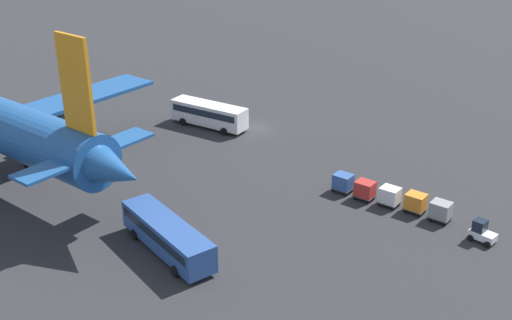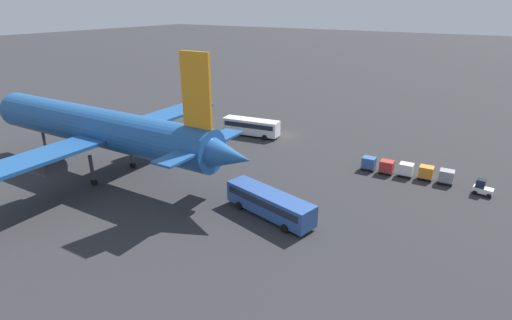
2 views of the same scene
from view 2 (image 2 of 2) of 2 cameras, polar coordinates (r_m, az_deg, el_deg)
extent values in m
plane|color=#2D2D30|center=(77.51, 4.11, 3.54)|extent=(600.00, 600.00, 0.00)
cylinder|color=#1E5193|center=(61.92, -21.58, 4.38)|extent=(40.89, 6.67, 5.57)
cone|color=#1E5193|center=(79.87, -31.48, 6.34)|extent=(6.27, 5.46, 5.29)
cone|color=#1E5193|center=(47.13, -4.54, 0.70)|extent=(7.37, 5.21, 5.01)
cube|color=#1E5193|center=(54.26, -30.02, -0.18)|extent=(5.80, 18.88, 0.44)
cube|color=#1E5193|center=(68.47, -12.53, 6.34)|extent=(5.80, 18.88, 0.44)
cube|color=orange|center=(47.26, -8.55, 9.75)|extent=(4.08, 0.47, 8.91)
cube|color=#1E5193|center=(48.81, -7.74, 2.01)|extent=(3.24, 14.55, 0.28)
cylinder|color=#38383D|center=(57.12, -27.95, -0.68)|extent=(4.97, 3.19, 3.06)
cylinder|color=#38383D|center=(67.85, -14.78, 4.45)|extent=(4.97, 3.19, 3.06)
cylinder|color=#38383D|center=(74.76, -27.93, 2.11)|extent=(0.50, 0.50, 4.46)
cylinder|color=black|center=(75.30, -27.69, 0.83)|extent=(0.91, 0.52, 0.90)
cylinder|color=#38383D|center=(59.93, -22.37, -1.41)|extent=(0.50, 0.50, 4.46)
cylinder|color=black|center=(60.60, -22.13, -2.95)|extent=(0.91, 0.52, 0.90)
cylinder|color=#38383D|center=(64.12, -17.35, 0.75)|extent=(0.50, 0.50, 4.46)
cylinder|color=black|center=(64.74, -17.17, -0.72)|extent=(0.91, 0.52, 0.90)
cube|color=white|center=(76.60, -0.69, 4.82)|extent=(11.19, 4.23, 2.79)
cube|color=#192333|center=(76.46, -0.69, 5.17)|extent=(10.33, 4.15, 0.89)
cylinder|color=black|center=(77.20, -3.41, 3.87)|extent=(1.03, 0.43, 1.00)
cylinder|color=black|center=(79.64, -2.46, 4.45)|extent=(1.03, 0.43, 1.00)
cylinder|color=black|center=(74.44, 1.22, 3.23)|extent=(1.03, 0.43, 1.00)
cylinder|color=black|center=(76.97, 2.06, 3.84)|extent=(1.03, 0.43, 1.00)
cube|color=#2D5199|center=(47.82, 1.95, -6.14)|extent=(12.47, 5.58, 2.61)
cube|color=#192333|center=(47.61, 1.96, -5.65)|extent=(11.53, 5.40, 0.84)
cylinder|color=black|center=(49.85, -2.43, -6.55)|extent=(1.04, 0.52, 1.00)
cylinder|color=black|center=(51.68, 0.05, -5.44)|extent=(1.04, 0.52, 1.00)
cylinder|color=black|center=(45.28, 4.10, -9.74)|extent=(1.04, 0.52, 1.00)
cylinder|color=black|center=(47.29, 6.54, -8.36)|extent=(1.04, 0.52, 1.00)
cube|color=white|center=(61.40, 29.69, -3.77)|extent=(2.49, 1.48, 0.70)
cube|color=#192333|center=(61.09, 29.46, -2.91)|extent=(1.17, 1.25, 1.10)
cylinder|color=black|center=(60.95, 28.76, -4.12)|extent=(0.62, 0.27, 0.60)
cylinder|color=black|center=(62.24, 28.97, -3.65)|extent=(0.62, 0.27, 0.60)
cylinder|color=black|center=(60.84, 30.30, -4.48)|extent=(0.62, 0.27, 0.60)
cylinder|color=black|center=(62.12, 30.48, -4.00)|extent=(0.62, 0.27, 0.60)
cylinder|color=#1E1E2D|center=(77.48, 2.60, 3.90)|extent=(0.32, 0.32, 0.85)
cylinder|color=yellow|center=(77.25, 2.61, 4.43)|extent=(0.38, 0.38, 0.65)
sphere|color=tan|center=(77.12, 2.61, 4.74)|extent=(0.24, 0.24, 0.24)
cube|color=#38383D|center=(62.61, 25.44, -2.75)|extent=(2.06, 1.76, 0.10)
cube|color=gray|center=(62.29, 25.56, -2.03)|extent=(1.96, 1.67, 1.60)
cylinder|color=black|center=(62.13, 24.65, -3.03)|extent=(0.36, 0.13, 0.36)
cylinder|color=black|center=(63.32, 24.79, -2.60)|extent=(0.36, 0.13, 0.36)
cylinder|color=black|center=(62.08, 26.03, -3.29)|extent=(0.36, 0.13, 0.36)
cylinder|color=black|center=(63.26, 26.14, -2.85)|extent=(0.36, 0.13, 0.36)
cube|color=#38383D|center=(62.84, 23.02, -2.26)|extent=(2.06, 1.76, 0.10)
cube|color=orange|center=(62.53, 23.14, -1.55)|extent=(1.96, 1.67, 1.60)
cylinder|color=black|center=(62.40, 22.22, -2.53)|extent=(0.36, 0.13, 0.36)
cylinder|color=black|center=(63.58, 22.40, -2.11)|extent=(0.36, 0.13, 0.36)
cylinder|color=black|center=(62.28, 23.59, -2.79)|extent=(0.36, 0.13, 0.36)
cylinder|color=black|center=(63.46, 23.75, -2.37)|extent=(0.36, 0.13, 0.36)
cube|color=#38383D|center=(62.83, 20.55, -1.89)|extent=(2.06, 1.76, 0.10)
cube|color=silver|center=(62.51, 20.65, -1.18)|extent=(1.96, 1.67, 1.60)
cylinder|color=black|center=(62.42, 19.74, -2.16)|extent=(0.36, 0.13, 0.36)
cylinder|color=black|center=(63.60, 19.96, -1.75)|extent=(0.36, 0.13, 0.36)
cylinder|color=black|center=(62.24, 21.10, -2.43)|extent=(0.36, 0.13, 0.36)
cylinder|color=black|center=(63.41, 21.30, -2.01)|extent=(0.36, 0.13, 0.36)
cube|color=#38383D|center=(62.93, 18.09, -1.53)|extent=(2.06, 1.76, 0.10)
cube|color=#B72D28|center=(62.62, 18.18, -0.81)|extent=(1.96, 1.67, 1.60)
cylinder|color=black|center=(62.57, 17.26, -1.79)|extent=(0.36, 0.13, 0.36)
cylinder|color=black|center=(63.73, 17.53, -1.39)|extent=(0.36, 0.13, 0.36)
cylinder|color=black|center=(62.31, 18.61, -2.06)|extent=(0.36, 0.13, 0.36)
cylinder|color=black|center=(63.48, 18.86, -1.65)|extent=(0.36, 0.13, 0.36)
cube|color=#38383D|center=(63.52, 15.75, -1.04)|extent=(2.06, 1.76, 0.10)
cube|color=#33569E|center=(63.21, 15.82, -0.33)|extent=(1.96, 1.67, 1.60)
cylinder|color=black|center=(63.19, 14.91, -1.29)|extent=(0.36, 0.13, 0.36)
cylinder|color=black|center=(64.35, 15.22, -0.91)|extent=(0.36, 0.13, 0.36)
cylinder|color=black|center=(62.88, 16.24, -1.56)|extent=(0.36, 0.13, 0.36)
cylinder|color=black|center=(64.04, 16.53, -1.16)|extent=(0.36, 0.13, 0.36)
camera|label=1|loc=(19.06, 117.47, 15.39)|focal=45.00mm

